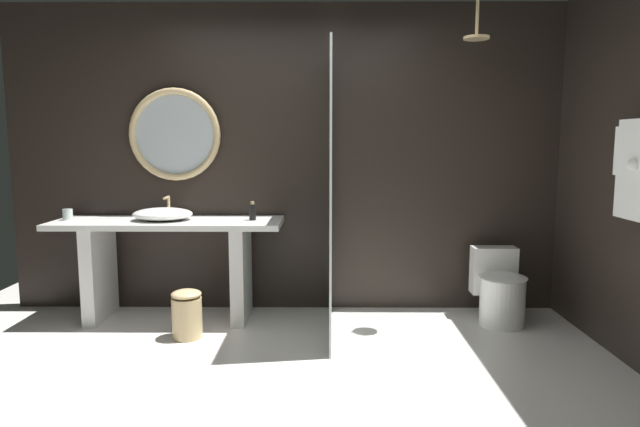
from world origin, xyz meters
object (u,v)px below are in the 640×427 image
(toilet, at_px, (499,291))
(waste_bin, at_px, (187,314))
(vessel_sink, at_px, (163,214))
(rain_shower_head, at_px, (477,34))
(tumbler_cup, at_px, (68,214))
(soap_dispenser, at_px, (253,212))
(round_wall_mirror, at_px, (175,135))

(toilet, xyz_separation_m, waste_bin, (-2.44, -0.38, -0.08))
(vessel_sink, relative_size, rain_shower_head, 1.64)
(rain_shower_head, xyz_separation_m, waste_bin, (-2.15, -0.27, -2.06))
(tumbler_cup, xyz_separation_m, soap_dispenser, (1.50, -0.00, 0.02))
(soap_dispenser, height_order, round_wall_mirror, round_wall_mirror)
(tumbler_cup, xyz_separation_m, waste_bin, (1.06, -0.45, -0.68))
(toilet, bearing_deg, tumbler_cup, 178.88)
(round_wall_mirror, xyz_separation_m, rain_shower_head, (2.39, -0.46, 0.73))
(soap_dispenser, distance_m, rain_shower_head, 2.18)
(soap_dispenser, bearing_deg, toilet, -1.93)
(vessel_sink, xyz_separation_m, toilet, (2.72, -0.06, -0.61))
(tumbler_cup, bearing_deg, soap_dispenser, -0.05)
(toilet, bearing_deg, soap_dispenser, 178.07)
(soap_dispenser, bearing_deg, tumbler_cup, 179.95)
(waste_bin, bearing_deg, tumbler_cup, 156.99)
(round_wall_mirror, bearing_deg, tumbler_cup, -161.33)
(toilet, bearing_deg, waste_bin, -171.10)
(soap_dispenser, relative_size, toilet, 0.26)
(tumbler_cup, height_order, rain_shower_head, rain_shower_head)
(round_wall_mirror, relative_size, waste_bin, 2.12)
(soap_dispenser, xyz_separation_m, round_wall_mirror, (-0.68, 0.28, 0.62))
(rain_shower_head, distance_m, waste_bin, 2.99)
(vessel_sink, distance_m, toilet, 2.79)
(tumbler_cup, bearing_deg, waste_bin, -23.01)
(soap_dispenser, bearing_deg, rain_shower_head, -6.01)
(vessel_sink, xyz_separation_m, waste_bin, (0.28, -0.44, -0.69))
(tumbler_cup, height_order, soap_dispenser, soap_dispenser)
(tumbler_cup, bearing_deg, rain_shower_head, -3.23)
(round_wall_mirror, height_order, toilet, round_wall_mirror)
(soap_dispenser, distance_m, round_wall_mirror, 0.96)
(tumbler_cup, distance_m, round_wall_mirror, 1.08)
(soap_dispenser, relative_size, waste_bin, 0.42)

